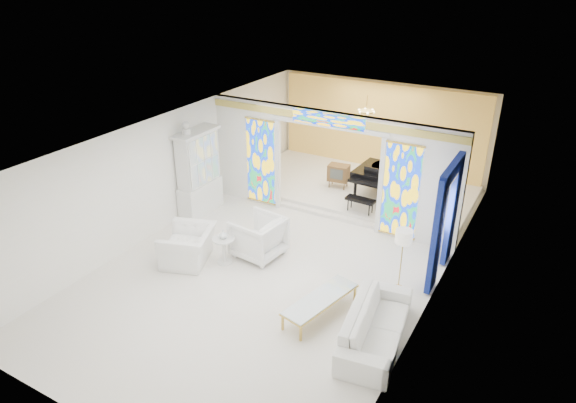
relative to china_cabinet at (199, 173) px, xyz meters
The scene contains 24 objects.
floor 3.47m from the china_cabinet, 10.50° to the right, with size 12.00×12.00×0.00m, color silver.
ceiling 3.75m from the china_cabinet, 10.50° to the right, with size 7.00×12.00×0.02m, color white.
wall_back 6.30m from the china_cabinet, 59.24° to the left, with size 7.00×0.02×3.00m, color white.
wall_front 7.35m from the china_cabinet, 64.01° to the right, with size 7.00×0.02×3.00m, color white.
wall_left 0.74m from the china_cabinet, 115.42° to the right, with size 0.02×12.00×3.00m, color white.
wall_right 6.75m from the china_cabinet, ahead, with size 0.02×12.00×3.00m, color white.
partition_wall 3.54m from the china_cabinet, 23.50° to the left, with size 7.00×0.22×3.00m.
stained_glass_left 1.76m from the china_cabinet, 47.47° to the left, with size 0.90×0.04×2.40m, color gold.
stained_glass_right 5.41m from the china_cabinet, 13.85° to the left, with size 0.90×0.04×2.40m, color gold.
stained_glass_transom 3.84m from the china_cabinet, 21.91° to the left, with size 2.00×0.04×0.34m, color gold.
alcove_platform 4.88m from the china_cabinet, 47.45° to the left, with size 6.80×3.80×0.18m, color silver.
gold_curtain_back 6.19m from the china_cabinet, 58.67° to the left, with size 6.70×0.10×2.90m, color #FFC458.
chandelier 5.02m from the china_cabinet, 44.89° to the left, with size 0.48×0.48×0.30m, color #B89640.
blue_drapes 6.63m from the china_cabinet, ahead, with size 0.14×1.85×2.65m.
china_cabinet is the anchor object (origin of this frame).
armchair_left 2.69m from the china_cabinet, 58.25° to the right, with size 1.25×1.09×0.81m, color silver.
armchair_right 2.96m from the china_cabinet, 23.81° to the right, with size 1.06×1.09×0.99m, color white.
sofa 6.77m from the china_cabinet, 23.44° to the right, with size 2.45×0.96×0.72m, color white.
side_table 2.91m from the china_cabinet, 40.92° to the right, with size 0.61×0.61×0.65m.
vase 2.85m from the china_cabinet, 40.92° to the right, with size 0.19×0.19×0.20m, color white.
coffee_table 5.59m from the china_cabinet, 26.77° to the right, with size 0.96×1.89×0.40m.
floor_lamp 6.08m from the china_cabinet, ahead, with size 0.40×0.40×1.44m.
grand_piano 5.33m from the china_cabinet, 38.15° to the left, with size 1.63×2.49×0.99m.
tv_console 4.20m from the china_cabinet, 48.10° to the left, with size 0.65×0.48×0.71m.
Camera 1 is at (5.25, -9.45, 6.50)m, focal length 32.00 mm.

